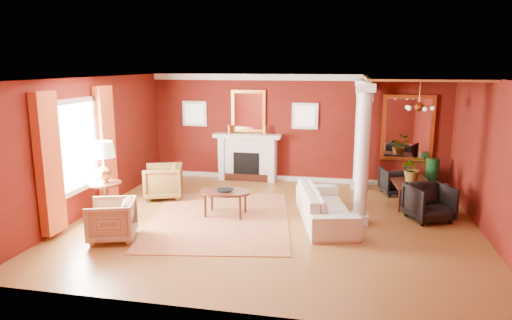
% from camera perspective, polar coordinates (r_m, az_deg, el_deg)
% --- Properties ---
extents(ground, '(8.00, 8.00, 0.00)m').
position_cam_1_polar(ground, '(9.39, 2.30, -7.80)').
color(ground, brown).
rests_on(ground, ground).
extents(room_shell, '(8.04, 7.04, 2.92)m').
position_cam_1_polar(room_shell, '(8.91, 2.41, 4.51)').
color(room_shell, '#5F0F0D').
rests_on(room_shell, ground).
extents(fireplace, '(1.85, 0.42, 1.29)m').
position_cam_1_polar(fireplace, '(12.60, -1.08, 0.37)').
color(fireplace, silver).
rests_on(fireplace, ground).
extents(overmantel_mirror, '(0.95, 0.07, 1.15)m').
position_cam_1_polar(overmantel_mirror, '(12.54, -0.96, 6.12)').
color(overmantel_mirror, gold).
rests_on(overmantel_mirror, fireplace).
extents(flank_window_left, '(0.70, 0.07, 0.70)m').
position_cam_1_polar(flank_window_left, '(12.98, -7.68, 5.77)').
color(flank_window_left, silver).
rests_on(flank_window_left, room_shell).
extents(flank_window_right, '(0.70, 0.07, 0.70)m').
position_cam_1_polar(flank_window_right, '(12.32, 6.14, 5.48)').
color(flank_window_right, silver).
rests_on(flank_window_right, room_shell).
extents(left_window, '(0.21, 2.55, 2.60)m').
position_cam_1_polar(left_window, '(9.85, -21.19, 0.92)').
color(left_window, white).
rests_on(left_window, room_shell).
extents(column_front, '(0.36, 0.36, 2.80)m').
position_cam_1_polar(column_front, '(9.20, 13.20, 0.70)').
color(column_front, silver).
rests_on(column_front, ground).
extents(column_back, '(0.36, 0.36, 2.80)m').
position_cam_1_polar(column_back, '(11.86, 12.88, 3.18)').
color(column_back, silver).
rests_on(column_back, ground).
extents(header_beam, '(0.30, 3.20, 0.32)m').
position_cam_1_polar(header_beam, '(10.65, 13.29, 8.66)').
color(header_beam, silver).
rests_on(header_beam, column_front).
extents(amber_ceiling, '(2.30, 3.40, 0.04)m').
position_cam_1_polar(amber_ceiling, '(10.58, 19.70, 9.63)').
color(amber_ceiling, '#C9803B').
rests_on(amber_ceiling, room_shell).
extents(dining_mirror, '(1.30, 0.07, 1.70)m').
position_cam_1_polar(dining_mirror, '(12.38, 18.44, 3.80)').
color(dining_mirror, gold).
rests_on(dining_mirror, room_shell).
extents(chandelier, '(0.60, 0.62, 0.75)m').
position_cam_1_polar(chandelier, '(10.67, 19.70, 6.29)').
color(chandelier, '#B27638').
rests_on(chandelier, room_shell).
extents(crown_trim, '(8.00, 0.08, 0.16)m').
position_cam_1_polar(crown_trim, '(12.27, 5.06, 10.25)').
color(crown_trim, silver).
rests_on(crown_trim, room_shell).
extents(base_trim, '(8.00, 0.08, 0.12)m').
position_cam_1_polar(base_trim, '(12.65, 4.84, -2.34)').
color(base_trim, silver).
rests_on(base_trim, ground).
extents(rug, '(3.41, 4.17, 0.02)m').
position_cam_1_polar(rug, '(9.59, -4.56, -7.35)').
color(rug, maroon).
rests_on(rug, ground).
extents(sofa, '(1.22, 2.46, 0.93)m').
position_cam_1_polar(sofa, '(9.37, 8.71, -4.98)').
color(sofa, silver).
rests_on(sofa, ground).
extents(armchair_leopard, '(1.03, 1.07, 0.89)m').
position_cam_1_polar(armchair_leopard, '(11.15, -11.54, -2.46)').
color(armchair_leopard, black).
rests_on(armchair_leopard, ground).
extents(armchair_stripe, '(0.96, 1.00, 0.83)m').
position_cam_1_polar(armchair_stripe, '(8.78, -17.62, -6.94)').
color(armchair_stripe, tan).
rests_on(armchair_stripe, ground).
extents(coffee_table, '(1.07, 1.07, 0.54)m').
position_cam_1_polar(coffee_table, '(9.68, -3.85, -4.13)').
color(coffee_table, black).
rests_on(coffee_table, ground).
extents(coffee_book, '(0.16, 0.11, 0.23)m').
position_cam_1_polar(coffee_book, '(9.59, -3.88, -3.26)').
color(coffee_book, black).
rests_on(coffee_book, coffee_table).
extents(side_table, '(0.65, 0.65, 1.62)m').
position_cam_1_polar(side_table, '(9.90, -18.45, -0.73)').
color(side_table, black).
rests_on(side_table, ground).
extents(dining_table, '(0.64, 1.54, 0.84)m').
position_cam_1_polar(dining_table, '(11.09, 18.88, -3.09)').
color(dining_table, black).
rests_on(dining_table, ground).
extents(dining_chair_near, '(1.04, 1.01, 0.83)m').
position_cam_1_polar(dining_chair_near, '(10.03, 20.86, -4.82)').
color(dining_chair_near, black).
rests_on(dining_chair_near, ground).
extents(dining_chair_far, '(0.86, 0.83, 0.73)m').
position_cam_1_polar(dining_chair_far, '(11.79, 17.16, -2.38)').
color(dining_chair_far, black).
rests_on(dining_chair_far, ground).
extents(green_urn, '(0.37, 0.37, 0.88)m').
position_cam_1_polar(green_urn, '(12.24, 21.10, -2.23)').
color(green_urn, '#133D19').
rests_on(green_urn, ground).
extents(potted_plant, '(0.62, 0.67, 0.47)m').
position_cam_1_polar(potted_plant, '(10.95, 19.11, 0.21)').
color(potted_plant, '#26591E').
rests_on(potted_plant, dining_table).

